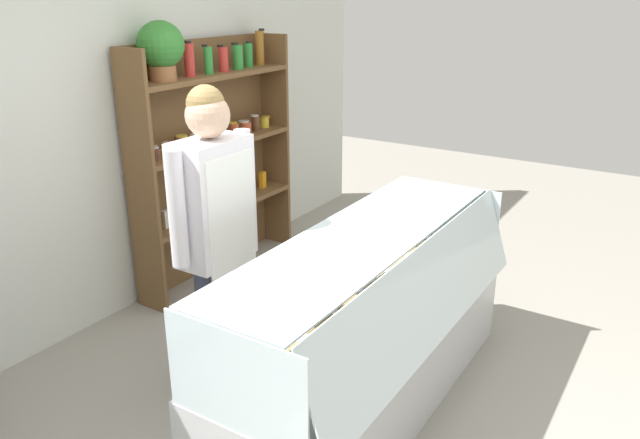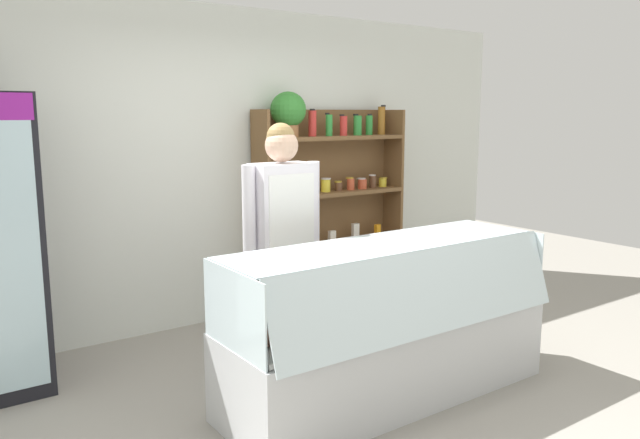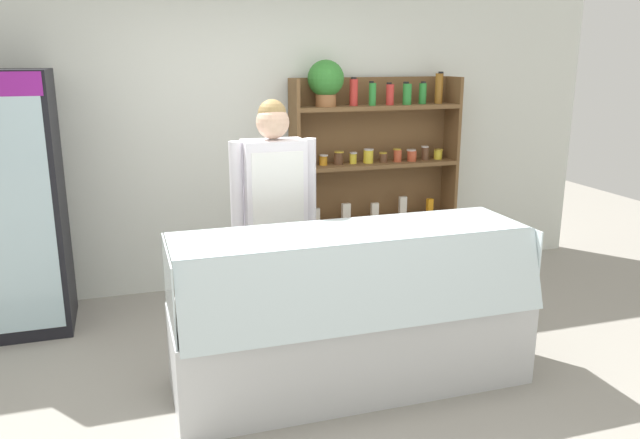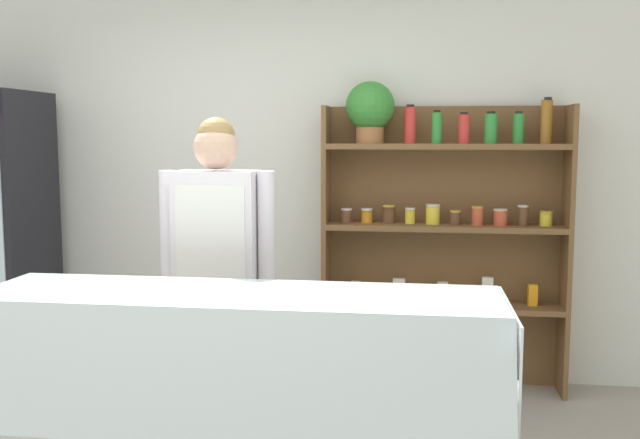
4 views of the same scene
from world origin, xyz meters
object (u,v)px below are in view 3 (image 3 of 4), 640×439
drinks_fridge (7,205)px  shelving_unit (366,154)px  deli_display_case (351,338)px  shop_clerk (274,201)px

drinks_fridge → shelving_unit: 2.97m
shelving_unit → deli_display_case: 2.21m
drinks_fridge → shop_clerk: bearing=-23.0°
shop_clerk → drinks_fridge: bearing=157.0°
deli_display_case → drinks_fridge: bearing=143.7°
drinks_fridge → shop_clerk: 1.99m
shelving_unit → deli_display_case: (-0.83, -1.87, -0.85)m
deli_display_case → shop_clerk: (-0.29, 0.78, 0.73)m
drinks_fridge → deli_display_case: size_ratio=0.88×
shelving_unit → shop_clerk: 1.57m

